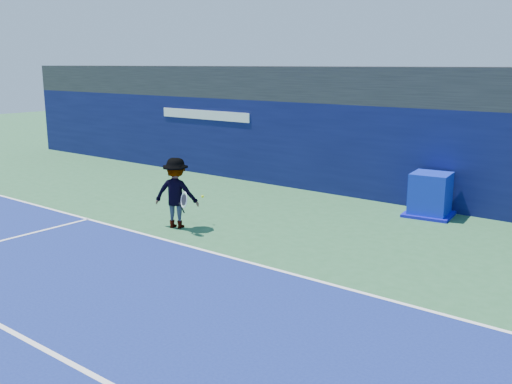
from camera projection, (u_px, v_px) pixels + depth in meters
ground at (116, 296)px, 10.76m from camera, size 80.00×80.00×0.00m
baseline at (221, 255)px, 13.07m from camera, size 24.00×0.10×0.01m
service_line at (17, 335)px, 9.22m from camera, size 24.00×0.10×0.01m
stadium_band at (390, 85)px, 18.81m from camera, size 36.00×3.00×1.20m
back_wall_assembly at (373, 152)px, 18.50m from camera, size 36.00×1.03×3.00m
equipment_cart at (430, 196)px, 16.38m from camera, size 1.45×1.45×1.25m
tennis_player at (176, 193)px, 15.11m from camera, size 1.46×1.15×1.88m
tennis_ball at (203, 197)px, 15.47m from camera, size 0.07×0.07×0.07m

